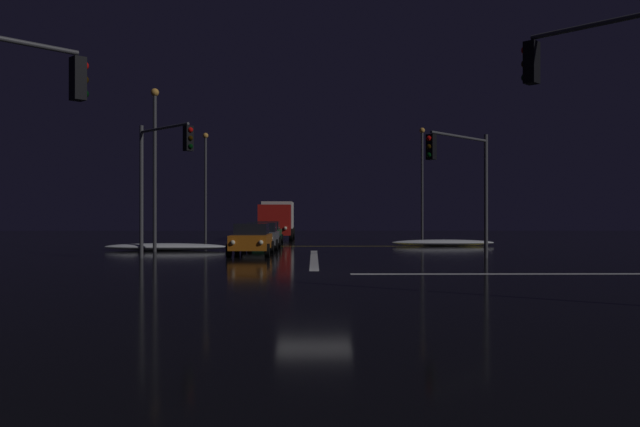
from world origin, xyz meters
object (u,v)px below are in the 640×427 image
sedan_green (267,232)px  streetlamp_left_far (206,178)px  sedan_gray (262,235)px  streetlamp_left_near (155,157)px  streetlamp_right_far (422,175)px  traffic_signal_nw (161,165)px  traffic_signal_se (620,100)px  traffic_signal_sw (0,114)px  box_truck (277,219)px  traffic_signal_ne (463,170)px  sedan_orange (251,239)px

sedan_green → streetlamp_left_far: (-5.46, 7.06, 4.16)m
sedan_gray → streetlamp_left_far: size_ratio=0.51×
streetlamp_left_near → streetlamp_right_far: size_ratio=0.99×
traffic_signal_nw → traffic_signal_se: traffic_signal_se is taller
sedan_green → streetlamp_left_near: bearing=-121.4°
traffic_signal_sw → streetlamp_left_near: 20.27m
box_truck → traffic_signal_sw: size_ratio=1.33×
sedan_gray → traffic_signal_sw: traffic_signal_sw is taller
sedan_green → traffic_signal_ne: size_ratio=0.76×
traffic_signal_nw → streetlamp_left_near: (-1.86, 6.36, 0.92)m
streetlamp_left_far → traffic_signal_se: bearing=-66.6°
traffic_signal_nw → traffic_signal_ne: size_ratio=1.07×
sedan_gray → streetlamp_left_near: size_ratio=0.49×
sedan_green → traffic_signal_nw: size_ratio=0.71×
streetlamp_left_near → streetlamp_right_far: (17.33, 16.00, 0.06)m
traffic_signal_ne → streetlamp_right_far: size_ratio=0.64×
sedan_green → streetlamp_left_far: 9.85m
traffic_signal_nw → streetlamp_right_far: (15.46, 22.36, 0.98)m
sedan_gray → traffic_signal_se: size_ratio=0.65×
sedan_green → traffic_signal_sw: bearing=-97.5°
sedan_gray → traffic_signal_nw: (-3.77, -8.79, 3.41)m
traffic_signal_sw → traffic_signal_se: traffic_signal_se is taller
streetlamp_left_far → streetlamp_right_far: bearing=0.0°
sedan_green → sedan_orange: bearing=-89.6°
streetlamp_right_far → sedan_green: bearing=-149.2°
sedan_green → box_truck: size_ratio=0.52×
sedan_green → streetlamp_left_near: 11.33m
sedan_gray → sedan_orange: bearing=-90.9°
streetlamp_left_far → traffic_signal_nw: bearing=-85.2°
sedan_gray → streetlamp_left_far: streetlamp_left_far is taller
sedan_gray → sedan_green: bearing=91.5°
sedan_orange → traffic_signal_se: (10.03, -17.09, 3.78)m
streetlamp_left_near → traffic_signal_se: bearing=-52.2°
sedan_green → box_truck: 7.63m
box_truck → traffic_signal_nw: size_ratio=1.35×
sedan_gray → traffic_signal_se: bearing=-66.2°
traffic_signal_se → streetlamp_left_far: 39.31m
sedan_orange → traffic_signal_ne: 10.81m
traffic_signal_se → sedan_green: bearing=109.2°
traffic_signal_se → streetlamp_right_far: 36.13m
traffic_signal_sw → traffic_signal_nw: bearing=89.1°
box_truck → streetlamp_left_near: streetlamp_left_near is taller
traffic_signal_nw → box_truck: bearing=80.5°
sedan_orange → traffic_signal_sw: traffic_signal_sw is taller
sedan_gray → traffic_signal_ne: (9.59, -9.03, 3.18)m
streetlamp_right_far → box_truck: bearing=177.5°
traffic_signal_sw → traffic_signal_se: 13.94m
streetlamp_left_far → streetlamp_right_far: size_ratio=0.95×
sedan_green → traffic_signal_se: 30.97m
sedan_gray → traffic_signal_ne: size_ratio=0.76×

